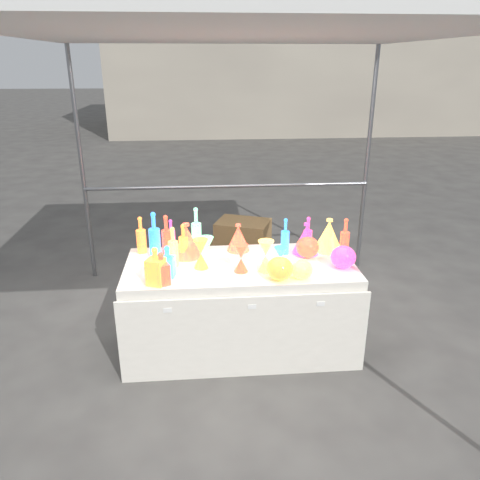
{
  "coord_description": "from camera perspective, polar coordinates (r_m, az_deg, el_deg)",
  "views": [
    {
      "loc": [
        -0.29,
        -3.36,
        2.24
      ],
      "look_at": [
        0.0,
        0.0,
        0.95
      ],
      "focal_mm": 35.0,
      "sensor_mm": 36.0,
      "label": 1
    }
  ],
  "objects": [
    {
      "name": "lampshade_3",
      "position": [
        3.96,
        10.76,
        0.63
      ],
      "size": [
        0.28,
        0.28,
        0.28
      ],
      "primitive_type": null,
      "rotation": [
        0.0,
        0.0,
        0.18
      ],
      "color": "#158779",
      "rests_on": "display_table"
    },
    {
      "name": "hourglass_3",
      "position": [
        3.62,
        -4.11,
        -1.39
      ],
      "size": [
        0.12,
        0.12,
        0.23
      ],
      "primitive_type": null,
      "rotation": [
        0.0,
        0.0,
        -0.04
      ],
      "color": "#D52A7D",
      "rests_on": "display_table"
    },
    {
      "name": "bottle_6",
      "position": [
        3.75,
        -6.92,
        -0.19
      ],
      "size": [
        0.09,
        0.09,
        0.3
      ],
      "primitive_type": null,
      "rotation": [
        0.0,
        0.0,
        -0.2
      ],
      "color": "#BF123A",
      "rests_on": "display_table"
    },
    {
      "name": "display_table",
      "position": [
        3.85,
        0.01,
        -8.08
      ],
      "size": [
        1.84,
        0.83,
        0.75
      ],
      "color": "white",
      "rests_on": "ground"
    },
    {
      "name": "background_building",
      "position": [
        17.89,
        9.79,
        23.16
      ],
      "size": [
        14.0,
        6.0,
        6.0
      ],
      "primitive_type": "cube",
      "color": "#BDB29D",
      "rests_on": "ground"
    },
    {
      "name": "bottle_10",
      "position": [
        3.86,
        8.25,
        0.55
      ],
      "size": [
        0.09,
        0.09,
        0.32
      ],
      "primitive_type": null,
      "rotation": [
        0.0,
        0.0,
        0.39
      ],
      "color": "#1C5CA6",
      "rests_on": "display_table"
    },
    {
      "name": "bottle_4",
      "position": [
        3.62,
        -8.15,
        -0.81
      ],
      "size": [
        0.1,
        0.1,
        0.32
      ],
      "primitive_type": null,
      "rotation": [
        0.0,
        0.0,
        -0.43
      ],
      "color": "#158779",
      "rests_on": "display_table"
    },
    {
      "name": "lampshade_0",
      "position": [
        3.8,
        -6.53,
        -0.01
      ],
      "size": [
        0.3,
        0.3,
        0.28
      ],
      "primitive_type": null,
      "rotation": [
        0.0,
        0.0,
        0.3
      ],
      "color": "yellow",
      "rests_on": "display_table"
    },
    {
      "name": "globe_3",
      "position": [
        3.67,
        12.46,
        -2.19
      ],
      "size": [
        0.22,
        0.22,
        0.16
      ],
      "primitive_type": null,
      "rotation": [
        0.0,
        0.0,
        0.13
      ],
      "color": "#1C5CA6",
      "rests_on": "display_table"
    },
    {
      "name": "globe_1",
      "position": [
        3.45,
        7.56,
        -3.71
      ],
      "size": [
        0.18,
        0.18,
        0.13
      ],
      "primitive_type": null,
      "rotation": [
        0.0,
        0.0,
        -0.13
      ],
      "color": "#158779",
      "rests_on": "display_table"
    },
    {
      "name": "ground",
      "position": [
        4.05,
        0.0,
        -12.65
      ],
      "size": [
        80.0,
        80.0,
        0.0
      ],
      "primitive_type": "plane",
      "color": "#605E59",
      "rests_on": "ground"
    },
    {
      "name": "decanter_2",
      "position": [
        3.46,
        -8.82,
        -2.59
      ],
      "size": [
        0.11,
        0.11,
        0.24
      ],
      "primitive_type": null,
      "rotation": [
        0.0,
        0.0,
        -0.2
      ],
      "color": "green",
      "rests_on": "display_table"
    },
    {
      "name": "bottle_0",
      "position": [
        3.93,
        -11.98,
        0.63
      ],
      "size": [
        0.11,
        0.11,
        0.31
      ],
      "primitive_type": null,
      "rotation": [
        0.0,
        0.0,
        0.42
      ],
      "color": "#BF123A",
      "rests_on": "display_table"
    },
    {
      "name": "hourglass_0",
      "position": [
        3.51,
        0.13,
        -2.24
      ],
      "size": [
        0.13,
        0.13,
        0.22
      ],
      "primitive_type": null,
      "rotation": [
        0.0,
        0.0,
        0.22
      ],
      "color": "orange",
      "rests_on": "display_table"
    },
    {
      "name": "canopy_tent",
      "position": [
        3.38,
        -0.01,
        23.38
      ],
      "size": [
        3.15,
        3.15,
        2.46
      ],
      "color": "gray",
      "rests_on": "ground"
    },
    {
      "name": "hourglass_2",
      "position": [
        3.52,
        3.16,
        -1.94
      ],
      "size": [
        0.15,
        0.15,
        0.24
      ],
      "primitive_type": null,
      "rotation": [
        0.0,
        0.0,
        -0.31
      ],
      "color": "#158779",
      "rests_on": "display_table"
    },
    {
      "name": "bottle_5",
      "position": [
        3.88,
        -5.34,
        1.29
      ],
      "size": [
        0.1,
        0.1,
        0.38
      ],
      "primitive_type": null,
      "rotation": [
        0.0,
        0.0,
        0.19
      ],
      "color": "#D52A7D",
      "rests_on": "display_table"
    },
    {
      "name": "bottle_2",
      "position": [
        3.8,
        -8.94,
        0.46
      ],
      "size": [
        0.1,
        0.1,
        0.36
      ],
      "primitive_type": null,
      "rotation": [
        0.0,
        0.0,
        0.26
      ],
      "color": "orange",
      "rests_on": "display_table"
    },
    {
      "name": "globe_2",
      "position": [
        3.82,
        8.24,
        -1.0
      ],
      "size": [
        0.23,
        0.23,
        0.15
      ],
      "primitive_type": null,
      "rotation": [
        0.0,
        0.0,
        0.28
      ],
      "color": "orange",
      "rests_on": "display_table"
    },
    {
      "name": "hourglass_5",
      "position": [
        3.54,
        4.94,
        -2.35
      ],
      "size": [
        0.1,
        0.1,
        0.19
      ],
      "primitive_type": null,
      "rotation": [
        0.0,
        0.0,
        0.07
      ],
      "color": "green",
      "rests_on": "display_table"
    },
    {
      "name": "bottle_7",
      "position": [
        3.79,
        -10.4,
        0.58
      ],
      "size": [
        0.09,
        0.09,
        0.39
      ],
      "primitive_type": null,
      "rotation": [
        0.0,
        0.0,
        0.04
      ],
      "color": "green",
      "rests_on": "display_table"
    },
    {
      "name": "lampshade_2",
      "position": [
        3.88,
        8.07,
        0.23
      ],
      "size": [
        0.28,
        0.28,
        0.26
      ],
      "primitive_type": null,
      "rotation": [
        0.0,
        0.0,
        0.32
      ],
      "color": "#1C5CA6",
      "rests_on": "display_table"
    },
    {
      "name": "globe_0",
      "position": [
        3.41,
        4.87,
        -3.62
      ],
      "size": [
        0.21,
        0.21,
        0.15
      ],
      "primitive_type": null,
      "rotation": [
        0.0,
        0.0,
        -0.07
      ],
      "color": "#BF123A",
      "rests_on": "display_table"
    },
    {
      "name": "bottle_9",
      "position": [
        3.87,
        12.66,
        0.31
      ],
      "size": [
        0.08,
        0.08,
        0.32
      ],
      "primitive_type": null,
      "rotation": [
        0.0,
        0.0,
        0.12
      ],
      "color": "orange",
      "rests_on": "display_table"
    },
    {
      "name": "cardboard_box_flat",
      "position": [
        5.91,
        -0.59,
        -0.96
      ],
      "size": [
        0.82,
        0.64,
        0.06
      ],
      "primitive_type": "cube",
      "rotation": [
        0.0,
        0.0,
        0.15
      ],
      "color": "#A87D4B",
      "rests_on": "ground"
    },
    {
      "name": "bottle_8",
      "position": [
        3.84,
        5.53,
        0.46
      ],
      "size": [
        0.08,
        0.08,
        0.31
      ],
      "primitive_type": null,
      "rotation": [
        0.0,
        0.0,
        -0.12
      ],
      "color": "green",
      "rests_on": "display_table"
    },
    {
      "name": "decanter_0",
      "position": [
        3.36,
        -10.25,
        -3.13
      ],
      "size": [
        0.15,
        0.15,
        0.28
      ],
      "primitive_type": null,
      "rotation": [
        0.0,
        0.0,
        -0.37
      ],
      "color": "#BF123A",
      "rests_on": "display_table"
    },
    {
      "name": "lampshade_1",
      "position": [
        3.9,
        -0.21,
        0.33
      ],
      "size": [
        0.24,
        0.24,
        0.23
      ],
      "primitive_type": null,
      "rotation": [
        0.0,
        0.0,
        -0.28
      ],
      "color": "yellow",
      "rests_on": "display_table"
    },
    {
      "name": "decanter_1",
      "position": [
        3.35,
        -9.54,
        -3.44
      ],
      "size": [
        0.13,
        0.13,
        0.25
      ],
      "primitive_type": null,
      "rotation": [
        0.0,
        0.0,
        0.43
      ],
      "color": "orange",
      "rests_on": "display_table"
    },
    {
      "name": "bottle_3",
      "position": [
        3.96,
        -8.39,
        0.66
      ],
      "size": [
        0.09,
        0.09,
        0.27
      ],
      "primitive_type": null,
      "rotation": [
        0.0,
        0.0,
        0.32
      ],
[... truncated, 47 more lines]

